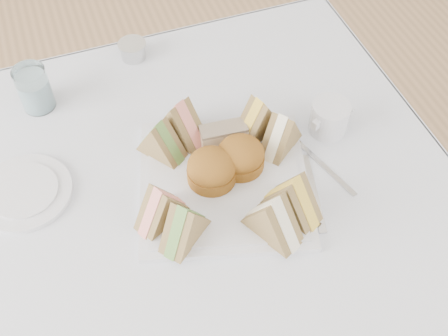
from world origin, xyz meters
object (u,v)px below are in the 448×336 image
object	(u,v)px
serving_plate	(224,183)
creamer_jug	(329,118)
table	(198,309)
water_glass	(34,89)

from	to	relation	value
serving_plate	creamer_jug	distance (m)	0.25
table	serving_plate	bearing A→B (deg)	32.78
serving_plate	water_glass	distance (m)	0.43
water_glass	creamer_jug	distance (m)	0.59
table	serving_plate	xyz separation A→B (m)	(0.08, 0.05, 0.38)
serving_plate	creamer_jug	size ratio (longest dim) A/B	4.08
serving_plate	creamer_jug	bearing A→B (deg)	29.68
serving_plate	water_glass	bearing A→B (deg)	147.95
table	water_glass	world-z (taller)	water_glass
serving_plate	creamer_jug	world-z (taller)	creamer_jug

